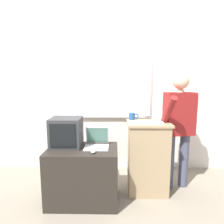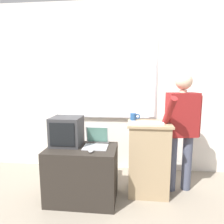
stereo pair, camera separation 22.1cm
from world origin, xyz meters
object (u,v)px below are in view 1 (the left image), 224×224
(crt_monitor, at_px, (66,132))
(coffee_mug, at_px, (132,116))
(wireless_keyboard, at_px, (147,122))
(computer_mouse_by_laptop, at_px, (93,151))
(person_presenter, at_px, (179,124))
(lectern_podium, at_px, (148,157))
(laptop, at_px, (97,141))
(side_desk, at_px, (83,175))

(crt_monitor, relative_size, coffee_mug, 2.78)
(wireless_keyboard, bearing_deg, computer_mouse_by_laptop, -153.72)
(person_presenter, relative_size, crt_monitor, 4.28)
(lectern_podium, height_order, laptop, lectern_podium)
(computer_mouse_by_laptop, bearing_deg, lectern_podium, 29.02)
(wireless_keyboard, height_order, crt_monitor, crt_monitor)
(person_presenter, distance_m, computer_mouse_by_laptop, 1.26)
(side_desk, height_order, person_presenter, person_presenter)
(person_presenter, bearing_deg, wireless_keyboard, -169.45)
(side_desk, height_order, coffee_mug, coffee_mug)
(lectern_podium, bearing_deg, crt_monitor, -171.55)
(side_desk, distance_m, wireless_keyboard, 1.05)
(side_desk, distance_m, crt_monitor, 0.58)
(lectern_podium, relative_size, person_presenter, 0.60)
(side_desk, relative_size, person_presenter, 0.53)
(person_presenter, bearing_deg, lectern_podium, -174.88)
(person_presenter, distance_m, laptop, 1.16)
(computer_mouse_by_laptop, bearing_deg, coffee_mug, 47.74)
(person_presenter, bearing_deg, computer_mouse_by_laptop, -166.14)
(lectern_podium, relative_size, computer_mouse_by_laptop, 9.77)
(lectern_podium, height_order, crt_monitor, crt_monitor)
(laptop, relative_size, computer_mouse_by_laptop, 2.99)
(laptop, height_order, wireless_keyboard, wireless_keyboard)
(wireless_keyboard, height_order, coffee_mug, coffee_mug)
(lectern_podium, xyz_separation_m, crt_monitor, (-1.06, -0.16, 0.39))
(crt_monitor, bearing_deg, person_presenter, 10.49)
(lectern_podium, relative_size, side_desk, 1.13)
(person_presenter, bearing_deg, coffee_mug, 166.46)
(lectern_podium, relative_size, crt_monitor, 2.58)
(side_desk, height_order, crt_monitor, crt_monitor)
(computer_mouse_by_laptop, height_order, crt_monitor, crt_monitor)
(side_desk, xyz_separation_m, person_presenter, (1.28, 0.36, 0.59))
(side_desk, bearing_deg, person_presenter, 15.69)
(laptop, xyz_separation_m, computer_mouse_by_laptop, (-0.02, -0.24, -0.05))
(side_desk, distance_m, coffee_mug, 1.02)
(computer_mouse_by_laptop, height_order, coffee_mug, coffee_mug)
(side_desk, relative_size, crt_monitor, 2.29)
(side_desk, bearing_deg, laptop, 29.80)
(lectern_podium, distance_m, crt_monitor, 1.14)
(lectern_podium, height_order, coffee_mug, coffee_mug)
(person_presenter, xyz_separation_m, crt_monitor, (-1.50, -0.28, -0.06))
(person_presenter, height_order, wireless_keyboard, person_presenter)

